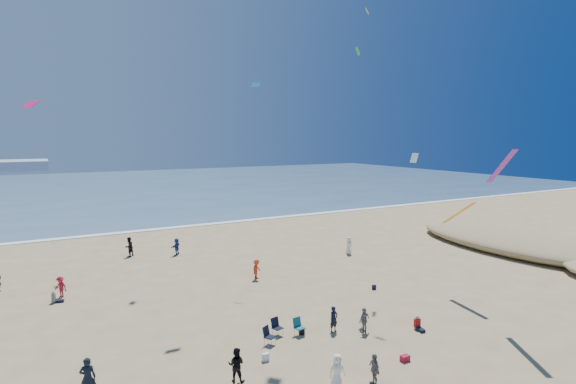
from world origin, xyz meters
TOP-DOWN VIEW (x-y plane):
  - ocean at (0.00, 95.00)m, footprint 220.00×100.00m
  - surf_line at (0.00, 45.00)m, footprint 220.00×1.20m
  - standing_flyers at (4.21, 15.38)m, footprint 31.47×44.30m
  - seated_group at (1.55, 8.54)m, footprint 19.44×25.11m
  - chair_cluster at (3.49, 11.32)m, footprint 2.75×1.57m
  - white_tote at (1.54, 9.49)m, footprint 0.35×0.20m
  - black_backpack at (4.73, 11.25)m, footprint 0.30×0.22m
  - cooler at (7.68, 6.06)m, footprint 0.45×0.30m
  - navy_bag at (13.32, 15.20)m, footprint 0.28×0.18m
  - kites_aloft at (9.63, 12.15)m, footprint 37.51×43.43m

SIDE VIEW (x-z plane):
  - ocean at x=0.00m, z-range 0.00..0.06m
  - surf_line at x=0.00m, z-range 0.00..0.08m
  - cooler at x=7.68m, z-range 0.00..0.30m
  - navy_bag at x=13.32m, z-range 0.00..0.34m
  - black_backpack at x=4.73m, z-range 0.00..0.38m
  - white_tote at x=1.54m, z-range 0.00..0.40m
  - seated_group at x=1.55m, z-range 0.00..0.84m
  - chair_cluster at x=3.49m, z-range 0.00..1.00m
  - standing_flyers at x=4.21m, z-range -0.12..1.73m
  - kites_aloft at x=9.63m, z-range -0.25..30.19m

